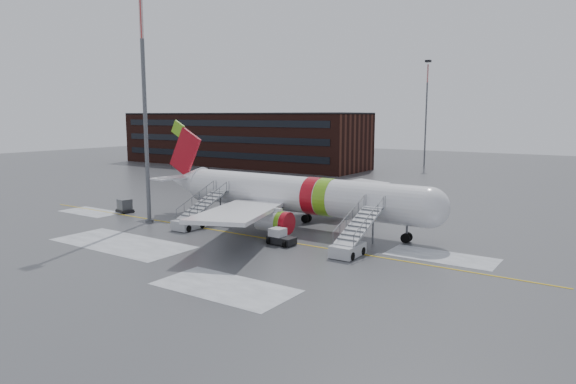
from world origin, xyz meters
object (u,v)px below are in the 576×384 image
Objects in this scene: uld_container at (125,206)px; airstair_fwd at (352,242)px; airstair_aft at (194,218)px; light_mast_near at (145,104)px; airliner at (291,194)px; pushback_tug at (280,237)px.

airstair_fwd is at bearing -2.95° from uld_container.
airstair_fwd is at bearing 0.00° from airstair_aft.
light_mast_near is (6.96, -2.23, 12.16)m from uld_container.
airstair_aft is 13.30m from uld_container.
pushback_tug is at bearing -63.59° from airliner.
uld_container is 0.09× the size of light_mast_near.
light_mast_near is (-24.76, -0.59, 11.86)m from airstair_fwd.
airliner is 10.57m from airstair_aft.
airstair_aft is at bearing 180.00° from airstair_fwd.
airstair_aft is 0.31× the size of light_mast_near.
light_mast_near reaches higher than airliner.
pushback_tug is at bearing -174.75° from airstair_fwd.
light_mast_near reaches higher than pushback_tug.
airstair_aft is at bearing -7.07° from uld_container.
light_mast_near reaches higher than uld_container.
airliner is at bearing 13.04° from uld_container.
light_mast_near is at bearing 179.83° from pushback_tug.
uld_container is (-13.20, 1.64, -0.30)m from airstair_aft.
airstair_aft is at bearing 176.81° from pushback_tug.
airliner is 8.48m from pushback_tug.
uld_container is at bearing 177.05° from airstair_fwd.
uld_container is at bearing 174.73° from pushback_tug.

